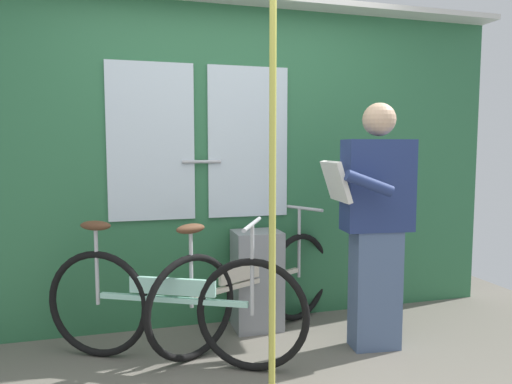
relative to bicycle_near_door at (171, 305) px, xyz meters
name	(u,v)px	position (x,y,z in m)	size (l,w,h in m)	color
train_door_wall	(226,158)	(0.48, 0.62, 0.87)	(4.35, 0.28, 2.37)	#2D6B42
bicycle_near_door	(171,305)	(0.00, 0.00, 0.00)	(1.50, 0.81, 0.89)	black
bicycle_leaning_behind	(250,287)	(0.56, 0.25, -0.01)	(1.49, 0.84, 0.87)	black
passenger_reading_newspaper	(375,221)	(1.30, -0.11, 0.48)	(0.58, 0.49, 1.59)	slate
trash_bin_by_wall	(257,280)	(0.65, 0.41, -0.01)	(0.34, 0.28, 0.71)	gray
handrail_pole	(273,177)	(0.48, -0.52, 0.80)	(0.04, 0.04, 2.33)	#C6C14C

